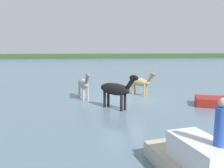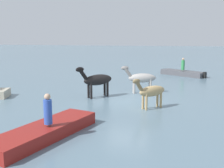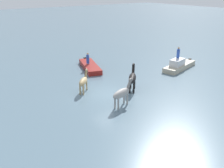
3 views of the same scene
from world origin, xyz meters
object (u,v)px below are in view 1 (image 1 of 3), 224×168
Objects in this scene: horse_gray_outer at (116,89)px; person_helmsman_aft at (222,124)px; horse_chestnut_trailing at (84,84)px; horse_pinto_flank at (140,82)px.

horse_gray_outer is 8.13m from person_helmsman_aft.
horse_chestnut_trailing is 11.23m from person_helmsman_aft.
person_helmsman_aft is at bearing -33.33° from horse_gray_outer.
person_helmsman_aft is at bearing 3.34° from horse_chestnut_trailing.
horse_gray_outer is 3.29m from horse_chestnut_trailing.
horse_chestnut_trailing is at bearing 169.94° from horse_gray_outer.
horse_pinto_flank is 11.51m from person_helmsman_aft.
person_helmsman_aft is (1.79, -7.91, 0.62)m from horse_gray_outer.
horse_chestnut_trailing is at bearing -121.39° from horse_pinto_flank.
horse_pinto_flank is 4.16m from horse_chestnut_trailing.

